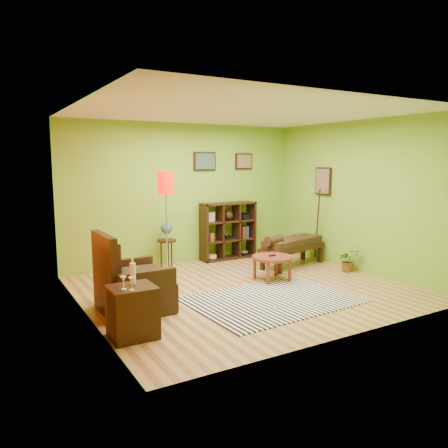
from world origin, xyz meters
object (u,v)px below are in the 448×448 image
coffee_table (272,259)px  cube_shelf (229,231)px  side_cabinet (133,311)px  armchair (130,287)px  globe_table (167,233)px  floor_lamp (166,193)px  potted_plant (348,263)px  bench (291,244)px

coffee_table → cube_shelf: (0.22, 1.84, 0.23)m
coffee_table → side_cabinet: (-2.89, -1.19, -0.06)m
side_cabinet → armchair: bearing=73.3°
globe_table → floor_lamp: bearing=-112.5°
side_cabinet → floor_lamp: floor_lamp is taller
cube_shelf → coffee_table: bearing=-96.8°
side_cabinet → cube_shelf: size_ratio=0.78×
armchair → potted_plant: bearing=0.9°
coffee_table → globe_table: size_ratio=0.78×
cube_shelf → bench: 1.41m
coffee_table → potted_plant: bearing=-7.8°
coffee_table → globe_table: (-1.22, 1.76, 0.31)m
coffee_table → globe_table: 2.17m
floor_lamp → globe_table: size_ratio=2.10×
globe_table → potted_plant: globe_table is taller
armchair → potted_plant: size_ratio=2.60×
side_cabinet → globe_table: bearing=60.5°
armchair → bench: 3.66m
side_cabinet → coffee_table: bearing=22.3°
floor_lamp → coffee_table: bearing=-29.0°
floor_lamp → cube_shelf: 2.24m
bench → cube_shelf: bearing=120.1°
coffee_table → floor_lamp: 2.15m
bench → side_cabinet: bearing=-154.5°
bench → armchair: bearing=-165.5°
coffee_table → cube_shelf: cube_shelf is taller
side_cabinet → globe_table: 3.41m
floor_lamp → potted_plant: (3.19, -1.10, -1.35)m
globe_table → bench: globe_table is taller
cube_shelf → side_cabinet: bearing=-135.8°
side_cabinet → globe_table: size_ratio=1.04×
side_cabinet → bench: bearing=25.5°
side_cabinet → bench: side_cabinet is taller
armchair → side_cabinet: size_ratio=1.19×
coffee_table → bench: (0.92, 0.63, 0.07)m
floor_lamp → globe_table: bearing=67.5°
armchair → side_cabinet: armchair is taller
potted_plant → bench: bearing=128.7°
side_cabinet → cube_shelf: (3.11, 3.02, 0.29)m
coffee_table → cube_shelf: 1.87m
cube_shelf → floor_lamp: bearing=-152.1°
side_cabinet → potted_plant: size_ratio=2.18×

